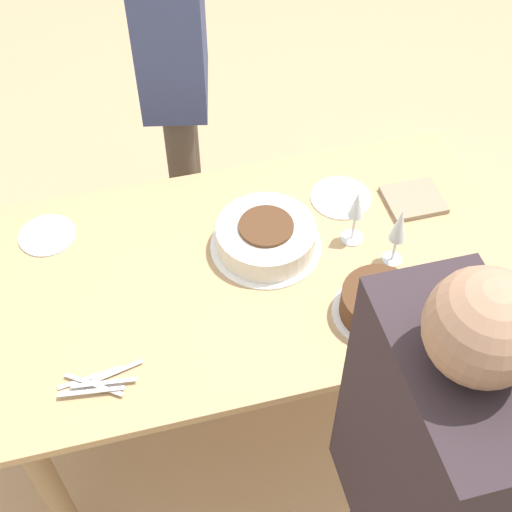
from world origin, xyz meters
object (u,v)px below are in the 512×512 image
at_px(cake_center_white, 266,237).
at_px(wine_glass_near, 399,227).
at_px(cake_front_chocolate, 379,303).
at_px(person_cutting, 418,483).
at_px(person_watching, 172,38).
at_px(wine_glass_far, 356,208).

xyz_separation_m(cake_center_white, wine_glass_near, (0.35, -0.15, 0.10)).
height_order(cake_front_chocolate, person_cutting, person_cutting).
bearing_deg(cake_center_white, wine_glass_near, -22.40).
height_order(person_cutting, person_watching, person_watching).
height_order(wine_glass_near, person_cutting, person_cutting).
distance_m(wine_glass_far, person_watching, 0.88).
relative_size(person_cutting, person_watching, 0.95).
bearing_deg(person_watching, cake_center_white, 22.20).
distance_m(cake_front_chocolate, person_watching, 1.15).
bearing_deg(cake_front_chocolate, wine_glass_far, 84.71).
height_order(cake_center_white, person_cutting, person_cutting).
bearing_deg(cake_center_white, cake_front_chocolate, -53.21).
xyz_separation_m(person_cutting, person_watching, (-0.22, 1.63, 0.06)).
bearing_deg(wine_glass_near, cake_front_chocolate, -123.40).
distance_m(cake_front_chocolate, wine_glass_far, 0.30).
relative_size(cake_front_chocolate, wine_glass_near, 1.19).
xyz_separation_m(wine_glass_far, person_watching, (-0.40, 0.78, 0.15)).
bearing_deg(cake_front_chocolate, cake_center_white, 126.79).
bearing_deg(wine_glass_far, person_cutting, -101.87).
height_order(cake_front_chocolate, person_watching, person_watching).
height_order(wine_glass_near, wine_glass_far, wine_glass_near).
bearing_deg(person_cutting, person_watching, 7.71).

